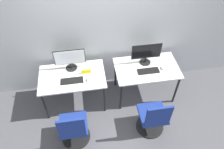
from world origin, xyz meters
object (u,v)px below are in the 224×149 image
monitor_right (146,53)px  mouse_right (162,68)px  office_chair_right (153,119)px  mouse_left (88,80)px  office_chair_left (74,130)px  keyboard_left (72,81)px  keyboard_right (148,71)px  monitor_left (70,59)px

monitor_right → mouse_right: 0.39m
office_chair_right → mouse_left: bearing=145.4°
office_chair_left → mouse_right: office_chair_left is taller
mouse_left → office_chair_left: office_chair_left is taller
office_chair_left → monitor_right: bearing=35.0°
mouse_right → keyboard_left: bearing=-178.1°
keyboard_right → office_chair_right: size_ratio=0.43×
keyboard_left → monitor_right: size_ratio=0.71×
mouse_right → office_chair_left: bearing=-155.3°
monitor_left → monitor_right: (1.33, -0.06, 0.00)m
monitor_left → monitor_right: bearing=-2.6°
keyboard_left → office_chair_right: 1.48m
keyboard_right → office_chair_right: (-0.07, -0.72, -0.38)m
keyboard_left → monitor_right: bearing=10.9°
keyboard_left → office_chair_right: bearing=-29.3°
mouse_left → monitor_right: size_ratio=0.17×
monitor_right → mouse_right: bearing=-37.8°
monitor_left → keyboard_right: bearing=-12.5°
keyboard_left → office_chair_left: size_ratio=0.43×
monitor_left → mouse_right: 1.62m
monitor_left → keyboard_left: monitor_left is taller
monitor_right → office_chair_left: bearing=-145.0°
monitor_left → keyboard_right: monitor_left is taller
keyboard_left → monitor_right: 1.37m
mouse_left → mouse_right: 1.32m
keyboard_right → mouse_right: mouse_right is taller
monitor_right → monitor_left: bearing=177.4°
office_chair_left → keyboard_right: size_ratio=2.31×
keyboard_left → mouse_right: size_ratio=4.16×
monitor_left → mouse_left: (0.27, -0.34, -0.21)m
office_chair_left → monitor_right: 1.77m
keyboard_left → keyboard_right: size_ratio=1.00×
keyboard_left → office_chair_left: bearing=-93.5°
monitor_left → mouse_right: (1.59, -0.26, -0.21)m
office_chair_left → keyboard_right: bearing=27.9°
monitor_right → keyboard_right: 0.31m
keyboard_left → mouse_right: bearing=1.9°
keyboard_left → monitor_right: (1.33, 0.26, 0.21)m
monitor_left → office_chair_right: (1.25, -1.02, -0.59)m
monitor_left → mouse_left: bearing=-51.8°
mouse_left → office_chair_left: size_ratio=0.10×
monitor_left → keyboard_right: size_ratio=1.42×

